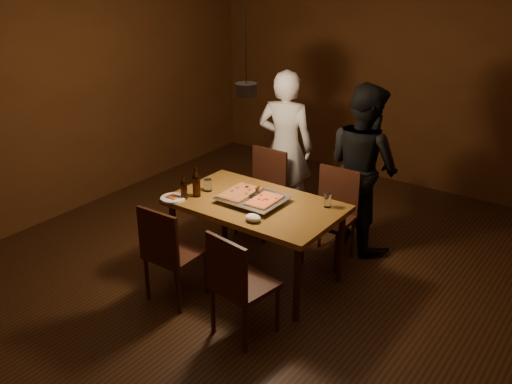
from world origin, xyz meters
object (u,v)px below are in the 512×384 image
Objects in this scene: chair_far_right at (333,206)px; plate_slice at (173,198)px; beer_bottle_b at (196,182)px; beer_bottle_a at (184,187)px; pizza_tray at (253,200)px; diner_dark at (363,167)px; chair_near_right at (237,277)px; pendant_lamp at (246,88)px; diner_white at (285,147)px; chair_near_left at (168,246)px; dining_table at (256,210)px; chair_far_left at (264,184)px.

chair_far_right is 2.15× the size of plate_slice.
beer_bottle_b is (-0.90, -0.94, 0.35)m from chair_far_right.
beer_bottle_a reaches higher than chair_far_right.
diner_dark reaches higher than pizza_tray.
chair_near_right is 0.44× the size of pendant_lamp.
beer_bottle_a is at bearing -147.46° from pizza_tray.
diner_white is at bearing 107.60° from pendant_lamp.
pizza_tray is (0.33, 0.75, 0.24)m from chair_near_left.
dining_table is 0.67m from beer_bottle_a.
pendant_lamp reaches higher than diner_dark.
diner_white is at bearing -91.34° from chair_far_left.
dining_table is 3.09× the size of chair_near_left.
chair_near_right is at bearing -63.37° from dining_table.
dining_table is 6.64× the size of plate_slice.
beer_bottle_a is at bearing -116.58° from beer_bottle_b.
chair_near_left reaches higher than pizza_tray.
dining_table is at bearing 92.76° from diner_dark.
plate_slice is (-0.13, -0.17, -0.13)m from beer_bottle_b.
plate_slice is (-0.08, -0.06, -0.10)m from beer_bottle_a.
pendant_lamp reaches higher than beer_bottle_b.
dining_table is at bearing 28.54° from beer_bottle_a.
plate_slice is (-1.05, 0.44, 0.22)m from chair_near_right.
beer_bottle_a reaches higher than chair_near_left.
chair_far_left is (-0.48, 0.81, -0.14)m from dining_table.
chair_near_left is at bearing 91.57° from diner_dark.
pendant_lamp is (-0.56, -1.17, 0.93)m from diner_dark.
diner_dark is at bearing -103.99° from chair_far_right.
dining_table is 2.73× the size of pizza_tray.
chair_near_right is at bearing -33.54° from beer_bottle_b.
pendant_lamp is at bearing 24.10° from beer_bottle_b.
chair_near_left is 1.99m from diner_white.
beer_bottle_a is 0.14× the size of diner_dark.
pizza_tray is 0.72m from plate_slice.
beer_bottle_a is 0.14m from plate_slice.
diner_dark is (1.12, 1.53, 0.07)m from plate_slice.
chair_far_right is at bearing 57.77° from pendant_lamp.
pendant_lamp is (-0.47, -0.75, 1.22)m from chair_far_right.
chair_far_right is at bearing 174.62° from chair_far_left.
diner_white is (-0.86, 0.46, 0.30)m from chair_far_right.
plate_slice is at bearing -147.12° from pendant_lamp.
diner_dark reaches higher than plate_slice.
beer_bottle_b is 0.99m from pendant_lamp.
pendant_lamp reaches higher than chair_far_left.
beer_bottle_a reaches higher than dining_table.
chair_far_left is 2.15× the size of plate_slice.
pizza_tray is (-0.43, 0.80, 0.24)m from chair_near_right.
pendant_lamp is (-0.50, 0.80, 1.22)m from chair_near_right.
diner_white is (0.00, 0.39, 0.30)m from chair_far_left.
chair_near_left is 0.76m from chair_near_right.
beer_bottle_a is (-0.57, -0.31, 0.19)m from dining_table.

